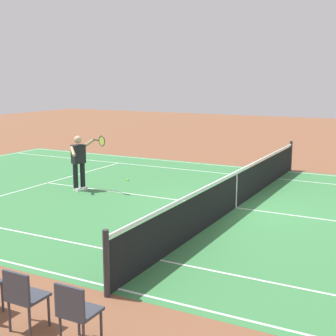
{
  "coord_description": "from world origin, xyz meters",
  "views": [
    {
      "loc": [
        -4.07,
        11.46,
        3.34
      ],
      "look_at": [
        1.95,
        0.09,
        0.9
      ],
      "focal_mm": 50.96,
      "sensor_mm": 36.0,
      "label": 1
    }
  ],
  "objects_px": {
    "tennis_net": "(236,189)",
    "tennis_ball": "(128,180)",
    "spectator_chair_0": "(76,310)",
    "spectator_chair_1": "(24,295)",
    "tennis_player_near": "(79,160)"
  },
  "relations": [
    {
      "from": "spectator_chair_1",
      "to": "tennis_net",
      "type": "bearing_deg",
      "value": -92.92
    },
    {
      "from": "tennis_net",
      "to": "spectator_chair_0",
      "type": "height_order",
      "value": "tennis_net"
    },
    {
      "from": "spectator_chair_0",
      "to": "spectator_chair_1",
      "type": "relative_size",
      "value": 1.0
    },
    {
      "from": "tennis_net",
      "to": "spectator_chair_1",
      "type": "height_order",
      "value": "tennis_net"
    },
    {
      "from": "tennis_player_near",
      "to": "tennis_ball",
      "type": "relative_size",
      "value": 25.71
    },
    {
      "from": "tennis_net",
      "to": "spectator_chair_1",
      "type": "xyz_separation_m",
      "value": [
        0.37,
        7.17,
        0.03
      ]
    },
    {
      "from": "tennis_net",
      "to": "spectator_chair_0",
      "type": "xyz_separation_m",
      "value": [
        -0.51,
        7.17,
        0.03
      ]
    },
    {
      "from": "spectator_chair_0",
      "to": "spectator_chair_1",
      "type": "xyz_separation_m",
      "value": [
        0.87,
        0.0,
        0.0
      ]
    },
    {
      "from": "tennis_ball",
      "to": "spectator_chair_0",
      "type": "distance_m",
      "value": 9.92
    },
    {
      "from": "tennis_net",
      "to": "tennis_ball",
      "type": "xyz_separation_m",
      "value": [
        4.29,
        -1.5,
        -0.46
      ]
    },
    {
      "from": "tennis_ball",
      "to": "spectator_chair_0",
      "type": "height_order",
      "value": "spectator_chair_0"
    },
    {
      "from": "tennis_net",
      "to": "tennis_ball",
      "type": "bearing_deg",
      "value": -19.24
    },
    {
      "from": "tennis_net",
      "to": "spectator_chair_1",
      "type": "distance_m",
      "value": 7.17
    },
    {
      "from": "tennis_net",
      "to": "spectator_chair_0",
      "type": "bearing_deg",
      "value": 94.05
    },
    {
      "from": "tennis_player_near",
      "to": "tennis_net",
      "type": "bearing_deg",
      "value": -176.55
    }
  ]
}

